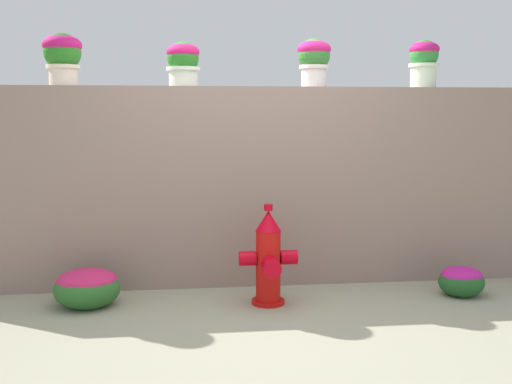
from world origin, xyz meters
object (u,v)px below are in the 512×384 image
(potted_plant_2, at_px, (183,61))
(potted_plant_3, at_px, (314,58))
(potted_plant_1, at_px, (63,54))
(flower_bush_left, at_px, (87,286))
(flower_bush_right, at_px, (462,280))
(fire_hydrant, at_px, (268,260))
(potted_plant_4, at_px, (424,60))

(potted_plant_2, relative_size, potted_plant_3, 0.90)
(potted_plant_1, relative_size, potted_plant_2, 1.15)
(potted_plant_1, distance_m, flower_bush_left, 1.92)
(flower_bush_left, relative_size, flower_bush_right, 1.36)
(flower_bush_right, bearing_deg, potted_plant_3, 151.72)
(flower_bush_right, bearing_deg, potted_plant_1, 169.70)
(potted_plant_2, height_order, flower_bush_right, potted_plant_2)
(potted_plant_1, relative_size, fire_hydrant, 0.54)
(potted_plant_4, distance_m, flower_bush_left, 3.50)
(potted_plant_1, xyz_separation_m, potted_plant_4, (3.14, 0.04, -0.01))
(potted_plant_1, bearing_deg, potted_plant_3, 0.58)
(potted_plant_4, xyz_separation_m, flower_bush_right, (0.14, -0.64, -1.86))
(potted_plant_1, distance_m, flower_bush_right, 3.82)
(flower_bush_left, bearing_deg, fire_hydrant, -4.35)
(fire_hydrant, relative_size, flower_bush_right, 2.11)
(potted_plant_2, distance_m, potted_plant_4, 2.15)
(potted_plant_3, bearing_deg, flower_bush_left, -164.06)
(potted_plant_2, relative_size, potted_plant_4, 0.89)
(potted_plant_2, height_order, potted_plant_4, potted_plant_4)
(potted_plant_2, bearing_deg, potted_plant_1, -179.18)
(potted_plant_2, bearing_deg, flower_bush_left, -145.22)
(fire_hydrant, bearing_deg, potted_plant_4, 24.30)
(potted_plant_1, distance_m, potted_plant_4, 3.14)
(potted_plant_2, bearing_deg, potted_plant_3, 0.37)
(flower_bush_right, bearing_deg, potted_plant_4, 102.11)
(potted_plant_3, bearing_deg, potted_plant_1, -179.42)
(potted_plant_2, xyz_separation_m, fire_hydrant, (0.65, -0.65, -1.59))
(potted_plant_3, distance_m, flower_bush_left, 2.70)
(potted_plant_1, distance_m, potted_plant_2, 0.99)
(potted_plant_1, relative_size, potted_plant_3, 1.03)
(flower_bush_right, bearing_deg, flower_bush_left, 178.67)
(fire_hydrant, height_order, flower_bush_right, fire_hydrant)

